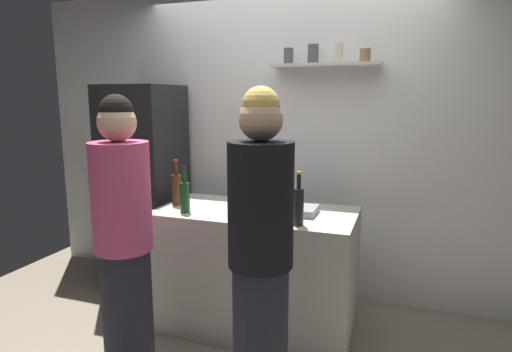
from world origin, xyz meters
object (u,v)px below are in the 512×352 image
object	(u,v)px
refrigerator	(145,189)
wine_bottle_green_glass	(185,196)
wine_bottle_pale_glass	(265,191)
wine_bottle_dark_glass	(298,205)
person_blonde	(261,256)
wine_bottle_amber_glass	(177,188)
water_bottle_plastic	(250,196)
utensil_holder	(252,209)
baking_pan	(292,210)
person_pink_top	(124,242)

from	to	relation	value
refrigerator	wine_bottle_green_glass	xyz separation A→B (m)	(0.70, -0.56, 0.12)
wine_bottle_pale_glass	wine_bottle_dark_glass	world-z (taller)	wine_bottle_dark_glass
wine_bottle_pale_glass	person_blonde	size ratio (longest dim) A/B	0.17
wine_bottle_pale_glass	wine_bottle_amber_glass	distance (m)	0.66
wine_bottle_amber_glass	wine_bottle_pale_glass	bearing A→B (deg)	15.32
water_bottle_plastic	wine_bottle_green_glass	bearing A→B (deg)	-151.96
wine_bottle_green_glass	water_bottle_plastic	xyz separation A→B (m)	(0.41, 0.22, -0.02)
utensil_holder	person_blonde	distance (m)	0.67
baking_pan	wine_bottle_green_glass	distance (m)	0.76
wine_bottle_amber_glass	water_bottle_plastic	distance (m)	0.57
water_bottle_plastic	person_pink_top	xyz separation A→B (m)	(-0.51, -0.79, -0.15)
wine_bottle_pale_glass	wine_bottle_green_glass	world-z (taller)	wine_bottle_green_glass
refrigerator	wine_bottle_pale_glass	world-z (taller)	refrigerator
refrigerator	wine_bottle_green_glass	distance (m)	0.90
wine_bottle_green_glass	baking_pan	bearing A→B (deg)	17.21
person_blonde	person_pink_top	bearing A→B (deg)	86.38
wine_bottle_pale_glass	water_bottle_plastic	bearing A→B (deg)	-118.03
water_bottle_plastic	person_pink_top	size ratio (longest dim) A/B	0.13
water_bottle_plastic	wine_bottle_dark_glass	bearing A→B (deg)	-32.12
refrigerator	wine_bottle_pale_glass	bearing A→B (deg)	-10.30
baking_pan	wine_bottle_pale_glass	size ratio (longest dim) A/B	1.12
refrigerator	wine_bottle_dark_glass	size ratio (longest dim) A/B	5.21
wine_bottle_green_glass	person_blonde	bearing A→B (deg)	-37.52
wine_bottle_amber_glass	person_blonde	size ratio (longest dim) A/B	0.20
wine_bottle_green_glass	wine_bottle_dark_glass	distance (m)	0.83
person_pink_top	baking_pan	bearing A→B (deg)	67.44
utensil_holder	person_pink_top	bearing A→B (deg)	-134.06
person_blonde	utensil_holder	bearing A→B (deg)	20.40
wine_bottle_dark_glass	utensil_holder	bearing A→B (deg)	166.37
utensil_holder	wine_bottle_amber_glass	xyz separation A→B (m)	(-0.65, 0.14, 0.07)
person_blonde	person_pink_top	size ratio (longest dim) A/B	1.02
wine_bottle_green_glass	person_pink_top	bearing A→B (deg)	-100.02
wine_bottle_green_glass	water_bottle_plastic	world-z (taller)	wine_bottle_green_glass
person_blonde	water_bottle_plastic	bearing A→B (deg)	20.46
baking_pan	person_blonde	distance (m)	0.80
wine_bottle_amber_glass	water_bottle_plastic	bearing A→B (deg)	4.29
wine_bottle_dark_glass	person_blonde	world-z (taller)	person_blonde
utensil_holder	baking_pan	bearing A→B (deg)	38.88
wine_bottle_amber_glass	water_bottle_plastic	world-z (taller)	wine_bottle_amber_glass
wine_bottle_dark_glass	wine_bottle_amber_glass	bearing A→B (deg)	167.43
utensil_holder	wine_bottle_dark_glass	world-z (taller)	wine_bottle_dark_glass
wine_bottle_dark_glass	water_bottle_plastic	distance (m)	0.49
refrigerator	water_bottle_plastic	size ratio (longest dim) A/B	7.96
person_blonde	refrigerator	bearing A→B (deg)	48.74
refrigerator	person_blonde	bearing A→B (deg)	-38.15
person_pink_top	person_blonde	bearing A→B (deg)	22.82
baking_pan	person_blonde	world-z (taller)	person_blonde
wine_bottle_pale_glass	wine_bottle_amber_glass	xyz separation A→B (m)	(-0.64, -0.18, 0.01)
utensil_holder	wine_bottle_green_glass	xyz separation A→B (m)	(-0.49, -0.04, 0.07)
wine_bottle_green_glass	wine_bottle_dark_glass	size ratio (longest dim) A/B	0.95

